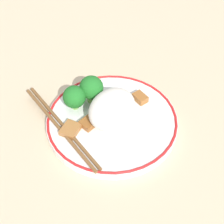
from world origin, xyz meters
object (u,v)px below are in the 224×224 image
at_px(broccoli_back_center, 74,97).
at_px(plate, 112,121).
at_px(chopsticks, 61,127).
at_px(broccoli_back_left, 91,88).

bearing_deg(broccoli_back_center, plate, 97.33).
bearing_deg(plate, broccoli_back_center, -82.67).
distance_m(plate, chopsticks, 0.09).
relative_size(broccoli_back_left, broccoli_back_center, 1.14).
distance_m(broccoli_back_left, broccoli_back_center, 0.04).
height_order(plate, chopsticks, chopsticks).
bearing_deg(chopsticks, broccoli_back_center, -173.26).
distance_m(plate, broccoli_back_left, 0.07).
bearing_deg(chopsticks, broccoli_back_left, 173.24).
height_order(broccoli_back_center, chopsticks, broccoli_back_center).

